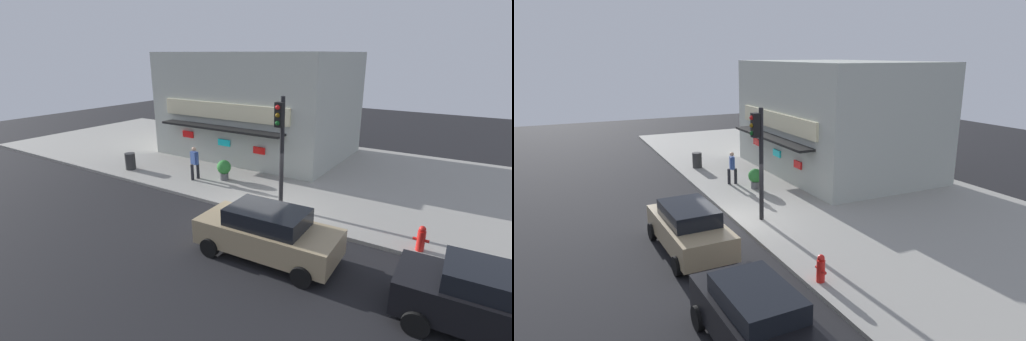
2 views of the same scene
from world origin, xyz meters
TOP-DOWN VIEW (x-y plane):
  - ground_plane at (0.00, 0.00)m, footprint 65.67×65.67m
  - sidewalk at (0.00, 6.52)m, footprint 43.78×13.04m
  - corner_building at (-5.23, 8.34)m, footprint 10.95×8.39m
  - traffic_light at (0.39, 0.91)m, footprint 0.32×0.58m
  - fire_hydrant at (5.93, 0.40)m, footprint 0.50×0.26m
  - trash_can at (-9.23, 1.23)m, footprint 0.56×0.56m
  - pedestrian at (-5.04, 1.86)m, footprint 0.54×0.53m
  - potted_plant_by_doorway at (-3.76, 2.60)m, footprint 0.72×0.72m
  - parked_car_black at (7.96, -2.61)m, footprint 4.44×2.11m
  - parked_car_tan at (1.77, -2.40)m, footprint 4.66×2.24m

SIDE VIEW (x-z plane):
  - ground_plane at x=0.00m, z-range 0.00..0.00m
  - sidewalk at x=0.00m, z-range 0.00..0.14m
  - fire_hydrant at x=5.93m, z-range 0.12..1.00m
  - trash_can at x=-9.23m, z-range 0.14..1.05m
  - potted_plant_by_doorway at x=-3.76m, z-range 0.21..1.24m
  - parked_car_tan at x=1.77m, z-range 0.03..1.70m
  - parked_car_black at x=7.96m, z-range 0.03..1.72m
  - pedestrian at x=-5.04m, z-range 0.21..1.92m
  - traffic_light at x=0.39m, z-range 0.80..5.41m
  - corner_building at x=-5.23m, z-range 0.14..6.38m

